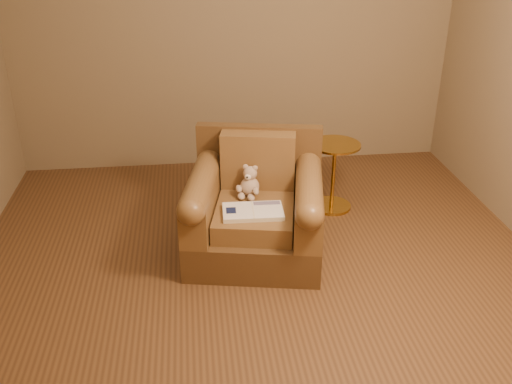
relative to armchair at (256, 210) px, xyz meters
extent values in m
plane|color=brown|center=(0.00, -0.37, -0.32)|extent=(4.00, 4.00, 0.00)
cube|color=#806D4F|center=(0.00, 1.63, 1.03)|extent=(4.00, 0.02, 2.70)
cube|color=#806D4F|center=(0.00, -2.37, 1.03)|extent=(4.00, 0.02, 2.70)
cube|color=#55391C|center=(-0.01, -0.04, -0.19)|extent=(1.07, 1.03, 0.26)
cube|color=#55391C|center=(0.07, 0.34, 0.22)|extent=(0.92, 0.27, 0.57)
cube|color=brown|center=(-0.02, -0.08, 0.01)|extent=(0.65, 0.73, 0.14)
cube|color=brown|center=(0.04, 0.23, 0.28)|extent=(0.55, 0.25, 0.41)
cube|color=brown|center=(-0.38, -0.01, 0.08)|extent=(0.33, 0.80, 0.29)
cube|color=brown|center=(0.34, -0.16, 0.08)|extent=(0.33, 0.80, 0.29)
cylinder|color=brown|center=(-0.38, -0.01, 0.23)|extent=(0.33, 0.80, 0.18)
cylinder|color=brown|center=(0.34, -0.16, 0.23)|extent=(0.33, 0.80, 0.18)
ellipsoid|color=tan|center=(-0.03, 0.10, 0.14)|extent=(0.14, 0.12, 0.14)
sphere|color=tan|center=(-0.03, 0.10, 0.24)|extent=(0.10, 0.10, 0.10)
ellipsoid|color=tan|center=(-0.06, 0.12, 0.28)|extent=(0.04, 0.02, 0.04)
ellipsoid|color=tan|center=(0.01, 0.09, 0.28)|extent=(0.04, 0.02, 0.04)
ellipsoid|color=beige|center=(-0.05, 0.06, 0.23)|extent=(0.05, 0.03, 0.04)
sphere|color=black|center=(-0.05, 0.05, 0.24)|extent=(0.01, 0.01, 0.01)
ellipsoid|color=tan|center=(-0.11, 0.07, 0.14)|extent=(0.05, 0.09, 0.05)
ellipsoid|color=tan|center=(0.00, 0.02, 0.14)|extent=(0.05, 0.09, 0.05)
ellipsoid|color=tan|center=(-0.10, 0.04, 0.10)|extent=(0.05, 0.09, 0.05)
ellipsoid|color=tan|center=(-0.03, 0.01, 0.10)|extent=(0.05, 0.09, 0.05)
cube|color=beige|center=(-0.04, -0.19, 0.09)|extent=(0.41, 0.26, 0.03)
cube|color=white|center=(-0.14, -0.19, 0.11)|extent=(0.21, 0.25, 0.00)
cube|color=white|center=(0.06, -0.19, 0.11)|extent=(0.21, 0.25, 0.00)
cube|color=beige|center=(-0.04, -0.19, 0.11)|extent=(0.02, 0.24, 0.00)
cube|color=#0F1638|center=(-0.19, -0.18, 0.11)|extent=(0.07, 0.09, 0.00)
cube|color=slate|center=(0.06, -0.11, 0.11)|extent=(0.18, 0.06, 0.00)
cylinder|color=gold|center=(0.70, 0.57, -0.31)|extent=(0.32, 0.32, 0.02)
cylinder|color=gold|center=(0.70, 0.57, -0.04)|extent=(0.03, 0.03, 0.53)
cylinder|color=gold|center=(0.70, 0.57, 0.24)|extent=(0.41, 0.41, 0.02)
cylinder|color=gold|center=(0.70, 0.57, 0.23)|extent=(0.03, 0.03, 0.02)
camera|label=1|loc=(-0.42, -3.53, 1.92)|focal=40.00mm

